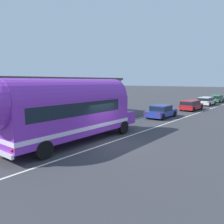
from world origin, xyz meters
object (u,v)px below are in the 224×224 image
object	(u,v)px
car_lead	(161,111)
car_fourth	(216,98)
car_second	(191,104)
car_third	(206,100)
painted_bus	(67,108)

from	to	relation	value
car_lead	car_fourth	xyz separation A→B (m)	(0.05, 22.36, 0.06)
car_second	car_third	world-z (taller)	same
car_second	car_fourth	xyz separation A→B (m)	(-0.33, 14.22, 0.00)
car_lead	car_third	distance (m)	16.12
car_second	painted_bus	bearing A→B (deg)	-90.54
painted_bus	car_lead	distance (m)	13.37
car_second	car_fourth	size ratio (longest dim) A/B	0.97
painted_bus	car_lead	bearing A→B (deg)	90.75
painted_bus	car_third	distance (m)	29.44
car_lead	car_third	xyz separation A→B (m)	(0.10, 16.12, 0.06)
car_lead	car_second	xyz separation A→B (m)	(0.38, 8.15, 0.06)
painted_bus	car_second	size ratio (longest dim) A/B	2.50
painted_bus	car_fourth	bearing A→B (deg)	90.20
painted_bus	car_lead	xyz separation A→B (m)	(-0.17, 13.28, -1.57)
painted_bus	car_fourth	size ratio (longest dim) A/B	2.42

